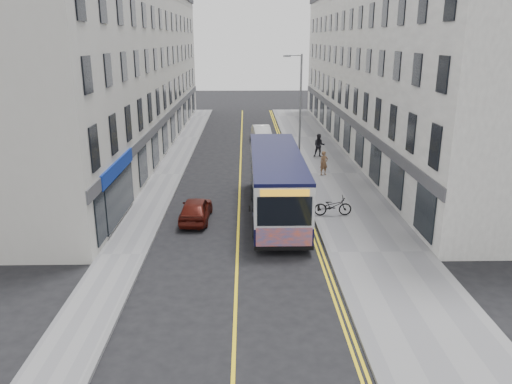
{
  "coord_description": "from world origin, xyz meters",
  "views": [
    {
      "loc": [
        0.39,
        -21.08,
        9.02
      ],
      "look_at": [
        0.9,
        2.91,
        1.6
      ],
      "focal_mm": 35.0,
      "sensor_mm": 36.0,
      "label": 1
    }
  ],
  "objects_px": {
    "streetlamp": "(299,107)",
    "car_maroon": "(196,209)",
    "car_white": "(262,134)",
    "pedestrian_far": "(319,145)",
    "city_bus": "(276,181)",
    "bicycle": "(333,206)",
    "pedestrian_near": "(324,163)"
  },
  "relations": [
    {
      "from": "city_bus",
      "to": "car_white",
      "type": "distance_m",
      "value": 19.61
    },
    {
      "from": "car_white",
      "to": "bicycle",
      "type": "bearing_deg",
      "value": -87.42
    },
    {
      "from": "streetlamp",
      "to": "bicycle",
      "type": "height_order",
      "value": "streetlamp"
    },
    {
      "from": "bicycle",
      "to": "city_bus",
      "type": "bearing_deg",
      "value": 75.71
    },
    {
      "from": "bicycle",
      "to": "streetlamp",
      "type": "bearing_deg",
      "value": 3.56
    },
    {
      "from": "city_bus",
      "to": "car_maroon",
      "type": "relative_size",
      "value": 3.11
    },
    {
      "from": "bicycle",
      "to": "car_white",
      "type": "bearing_deg",
      "value": 8.03
    },
    {
      "from": "car_white",
      "to": "car_maroon",
      "type": "distance_m",
      "value": 20.98
    },
    {
      "from": "pedestrian_far",
      "to": "bicycle",
      "type": "bearing_deg",
      "value": -88.94
    },
    {
      "from": "pedestrian_near",
      "to": "pedestrian_far",
      "type": "distance_m",
      "value": 5.38
    },
    {
      "from": "car_white",
      "to": "car_maroon",
      "type": "bearing_deg",
      "value": -107.15
    },
    {
      "from": "streetlamp",
      "to": "car_maroon",
      "type": "distance_m",
      "value": 13.11
    },
    {
      "from": "car_maroon",
      "to": "streetlamp",
      "type": "bearing_deg",
      "value": -118.02
    },
    {
      "from": "streetlamp",
      "to": "bicycle",
      "type": "bearing_deg",
      "value": -85.89
    },
    {
      "from": "city_bus",
      "to": "car_white",
      "type": "relative_size",
      "value": 2.62
    },
    {
      "from": "pedestrian_far",
      "to": "car_maroon",
      "type": "distance_m",
      "value": 16.1
    },
    {
      "from": "city_bus",
      "to": "car_white",
      "type": "xyz_separation_m",
      "value": [
        -0.14,
        19.58,
        -1.08
      ]
    },
    {
      "from": "bicycle",
      "to": "car_maroon",
      "type": "distance_m",
      "value": 7.12
    },
    {
      "from": "pedestrian_near",
      "to": "streetlamp",
      "type": "bearing_deg",
      "value": 101.12
    },
    {
      "from": "streetlamp",
      "to": "city_bus",
      "type": "distance_m",
      "value": 10.38
    },
    {
      "from": "city_bus",
      "to": "pedestrian_near",
      "type": "bearing_deg",
      "value": 63.6
    },
    {
      "from": "pedestrian_far",
      "to": "car_white",
      "type": "height_order",
      "value": "pedestrian_far"
    },
    {
      "from": "car_white",
      "to": "car_maroon",
      "type": "height_order",
      "value": "car_white"
    },
    {
      "from": "streetlamp",
      "to": "city_bus",
      "type": "height_order",
      "value": "streetlamp"
    },
    {
      "from": "pedestrian_far",
      "to": "streetlamp",
      "type": "bearing_deg",
      "value": -117.33
    },
    {
      "from": "streetlamp",
      "to": "pedestrian_near",
      "type": "distance_m",
      "value": 4.47
    },
    {
      "from": "streetlamp",
      "to": "car_maroon",
      "type": "xyz_separation_m",
      "value": [
        -6.36,
        -10.82,
        -3.76
      ]
    },
    {
      "from": "bicycle",
      "to": "pedestrian_near",
      "type": "xyz_separation_m",
      "value": [
        0.75,
        8.13,
        0.3
      ]
    },
    {
      "from": "bicycle",
      "to": "pedestrian_far",
      "type": "bearing_deg",
      "value": -5.63
    },
    {
      "from": "streetlamp",
      "to": "car_maroon",
      "type": "relative_size",
      "value": 2.2
    },
    {
      "from": "pedestrian_near",
      "to": "pedestrian_far",
      "type": "xyz_separation_m",
      "value": [
        0.45,
        5.36,
        0.09
      ]
    },
    {
      "from": "city_bus",
      "to": "car_maroon",
      "type": "bearing_deg",
      "value": -166.5
    }
  ]
}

